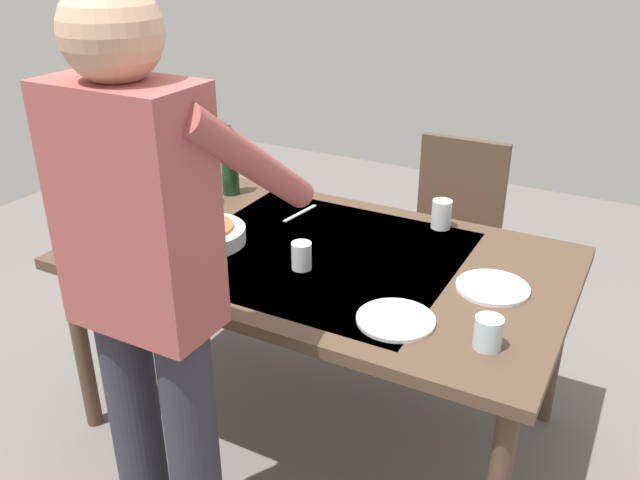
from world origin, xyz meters
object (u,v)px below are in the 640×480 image
Objects in this scene: water_cup_near_left at (441,214)px; water_cup_far_right at (488,333)px; dining_table at (320,269)px; serving_bowl_pasta at (204,234)px; water_cup_near_right at (301,256)px; dinner_plate_near at (493,287)px; person_server at (150,289)px; dinner_plate_far at (396,320)px; wine_bottle at (230,169)px; chair_near at (452,227)px; water_cup_far_left at (167,259)px; wine_glass_left at (144,201)px; side_bowl_salad at (197,196)px.

water_cup_near_left is 0.79m from water_cup_far_right.
dining_table is 0.44m from serving_bowl_pasta.
water_cup_near_right reaches higher than water_cup_far_right.
water_cup_far_right is 0.33m from dinner_plate_near.
person_server is at bearing 84.99° from dining_table.
water_cup_far_right is 0.27m from dinner_plate_far.
wine_bottle is at bearing -28.09° from dining_table.
serving_bowl_pasta is at bearing -8.90° from water_cup_far_right.
water_cup_far_right is at bearing 171.10° from serving_bowl_pasta.
water_cup_near_right is 0.41× the size of dinner_plate_far.
person_server reaches higher than chair_near.
water_cup_near_left is 0.70m from dinner_plate_far.
water_cup_far_left is (0.67, 0.77, -0.00)m from water_cup_near_left.
wine_glass_left reaches higher than water_cup_near_left.
water_cup_far_left is 1.05m from dinner_plate_near.
wine_bottle reaches higher than wine_glass_left.
water_cup_far_right is (-0.67, 0.29, 0.11)m from dining_table.
dining_table is 1.00× the size of person_server.
chair_near reaches higher than water_cup_near_right.
water_cup_near_left reaches higher than water_cup_far_left.
dinner_plate_near is at bearing -176.93° from dining_table.
dinner_plate_near is (-1.01, -0.15, -0.03)m from serving_bowl_pasta.
side_bowl_salad is (0.29, -0.53, -0.02)m from water_cup_far_left.
dinner_plate_near is at bearing -171.40° from serving_bowl_pasta.
dining_table is at bearing -163.61° from serving_bowl_pasta.
water_cup_near_right is 0.44m from dinner_plate_far.
wine_glass_left is at bearing -1.49° from serving_bowl_pasta.
serving_bowl_pasta is (-0.19, 0.44, -0.08)m from wine_bottle.
wine_glass_left is 0.66× the size of dinner_plate_near.
wine_glass_left is 0.66× the size of dinner_plate_far.
serving_bowl_pasta is at bearing -11.59° from dinner_plate_far.
chair_near reaches higher than dinner_plate_far.
chair_near is 9.93× the size of water_cup_far_right.
person_server is at bearing 45.57° from dinner_plate_far.
water_cup_near_right reaches higher than dinner_plate_near.
side_bowl_salad is (0.25, -0.28, 0.00)m from serving_bowl_pasta.
side_bowl_salad is at bearing -18.81° from water_cup_far_right.
wine_bottle reaches higher than water_cup_near_right.
dinner_plate_near is at bearing -121.78° from dinner_plate_far.
water_cup_far_left reaches higher than serving_bowl_pasta.
water_cup_near_right is 0.44m from water_cup_far_left.
chair_near is at bearing -79.19° from water_cup_near_left.
serving_bowl_pasta is at bearing 16.39° from dining_table.
wine_glass_left is 0.84× the size of side_bowl_salad.
water_cup_near_right is at bearing 60.34° from water_cup_near_left.
water_cup_near_right is at bearing -21.16° from dinner_plate_far.
chair_near is 1.73m from person_server.
water_cup_far_right is at bearing 111.36° from chair_near.
water_cup_near_right reaches higher than serving_bowl_pasta.
dinner_plate_near is (-1.26, 0.13, -0.03)m from side_bowl_salad.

